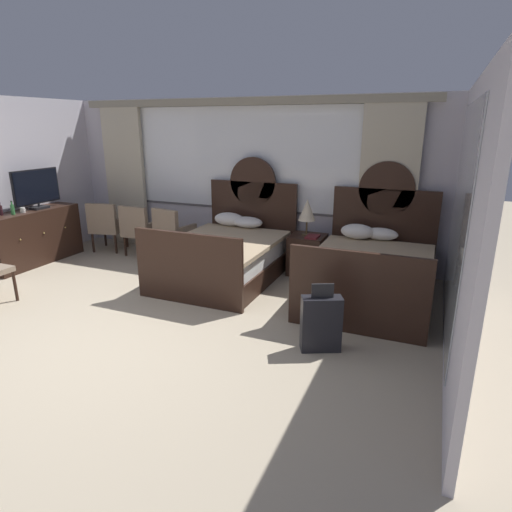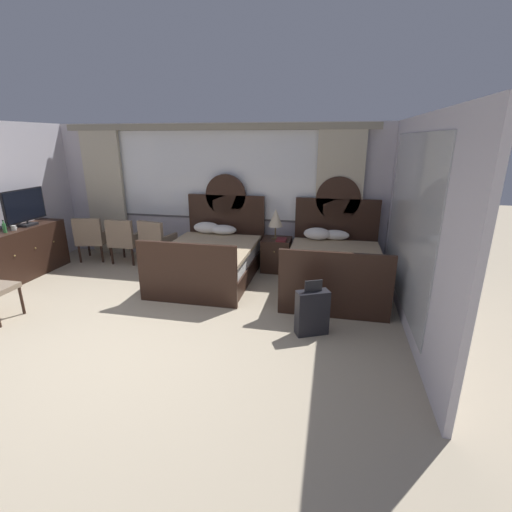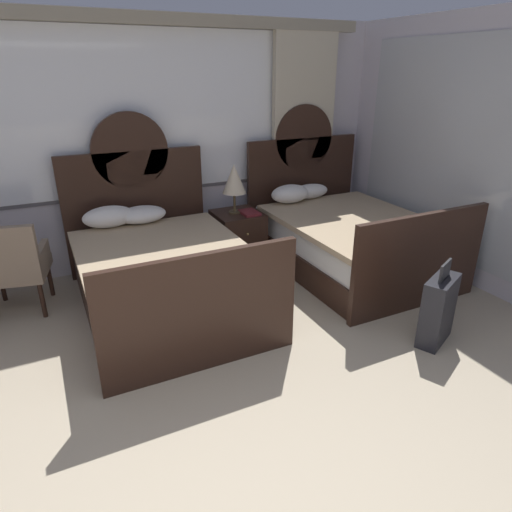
# 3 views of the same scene
# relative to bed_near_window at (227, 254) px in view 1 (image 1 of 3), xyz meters

# --- Properties ---
(ground_plane) EXTENTS (24.00, 24.00, 0.00)m
(ground_plane) POSITION_rel_bed_near_window_xyz_m (-0.24, -2.56, -0.37)
(ground_plane) COLOR tan
(wall_back_window) EXTENTS (6.68, 0.22, 2.70)m
(wall_back_window) POSITION_rel_bed_near_window_xyz_m (-0.24, 1.15, 1.07)
(wall_back_window) COLOR silver
(wall_back_window) RESTS_ON ground_plane
(wall_right_mirror) EXTENTS (0.08, 4.31, 2.70)m
(wall_right_mirror) POSITION_rel_bed_near_window_xyz_m (3.13, -0.98, 0.98)
(wall_right_mirror) COLOR silver
(wall_right_mirror) RESTS_ON ground_plane
(bed_near_window) EXTENTS (1.55, 2.19, 1.76)m
(bed_near_window) POSITION_rel_bed_near_window_xyz_m (0.00, 0.00, 0.00)
(bed_near_window) COLOR black
(bed_near_window) RESTS_ON ground_plane
(bed_near_mirror) EXTENTS (1.55, 2.19, 1.76)m
(bed_near_mirror) POSITION_rel_bed_near_window_xyz_m (2.16, -0.00, -0.00)
(bed_near_mirror) COLOR black
(bed_near_mirror) RESTS_ON ground_plane
(nightstand_between_beds) EXTENTS (0.53, 0.55, 0.62)m
(nightstand_between_beds) POSITION_rel_bed_near_window_xyz_m (1.08, 0.65, -0.06)
(nightstand_between_beds) COLOR black
(nightstand_between_beds) RESTS_ON ground_plane
(table_lamp_on_nightstand) EXTENTS (0.27, 0.27, 0.56)m
(table_lamp_on_nightstand) POSITION_rel_bed_near_window_xyz_m (1.05, 0.67, 0.64)
(table_lamp_on_nightstand) COLOR brown
(table_lamp_on_nightstand) RESTS_ON nightstand_between_beds
(book_on_nightstand) EXTENTS (0.18, 0.26, 0.03)m
(book_on_nightstand) POSITION_rel_bed_near_window_xyz_m (1.19, 0.55, 0.27)
(book_on_nightstand) COLOR maroon
(book_on_nightstand) RESTS_ON nightstand_between_beds
(dresser_minibar) EXTENTS (0.52, 1.64, 0.90)m
(dresser_minibar) POSITION_rel_bed_near_window_xyz_m (-3.33, -0.60, 0.08)
(dresser_minibar) COLOR black
(dresser_minibar) RESTS_ON ground_plane
(tv_flatscreen) EXTENTS (0.20, 0.89, 0.66)m
(tv_flatscreen) POSITION_rel_bed_near_window_xyz_m (-3.31, -0.42, 0.87)
(tv_flatscreen) COLOR black
(tv_flatscreen) RESTS_ON dresser_minibar
(bottle_wine_dark) EXTENTS (0.05, 0.05, 0.21)m
(bottle_wine_dark) POSITION_rel_bed_near_window_xyz_m (-3.41, -1.05, 0.62)
(bottle_wine_dark) COLOR black
(bottle_wine_dark) RESTS_ON dresser_minibar
(bottle_soda_green) EXTENTS (0.06, 0.06, 0.22)m
(bottle_soda_green) POSITION_rel_bed_near_window_xyz_m (-3.28, -0.94, 0.62)
(bottle_soda_green) COLOR #337A3D
(bottle_soda_green) RESTS_ON dresser_minibar
(cup_on_dresser) EXTENTS (0.11, 0.08, 0.08)m
(cup_on_dresser) POSITION_rel_bed_near_window_xyz_m (-3.27, -0.77, 0.58)
(cup_on_dresser) COLOR white
(cup_on_dresser) RESTS_ON dresser_minibar
(armchair_by_window_left) EXTENTS (0.65, 0.65, 0.91)m
(armchair_by_window_left) POSITION_rel_bed_near_window_xyz_m (-1.27, 0.46, 0.14)
(armchair_by_window_left) COLOR #84705B
(armchair_by_window_left) RESTS_ON ground_plane
(armchair_by_window_centre) EXTENTS (0.56, 0.56, 0.91)m
(armchair_by_window_centre) POSITION_rel_bed_near_window_xyz_m (-1.96, 0.46, 0.14)
(armchair_by_window_centre) COLOR #84705B
(armchair_by_window_centre) RESTS_ON ground_plane
(armchair_by_window_right) EXTENTS (0.66, 0.66, 0.91)m
(armchair_by_window_right) POSITION_rel_bed_near_window_xyz_m (-2.70, 0.46, 0.14)
(armchair_by_window_right) COLOR #84705B
(armchair_by_window_right) RESTS_ON ground_plane
(suitcase_on_floor) EXTENTS (0.45, 0.34, 0.74)m
(suitcase_on_floor) POSITION_rel_bed_near_window_xyz_m (1.90, -1.63, -0.07)
(suitcase_on_floor) COLOR black
(suitcase_on_floor) RESTS_ON ground_plane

